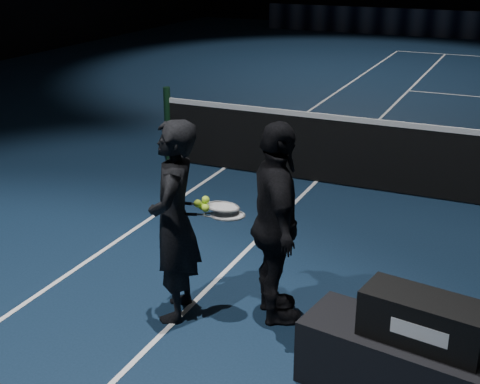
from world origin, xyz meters
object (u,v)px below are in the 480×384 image
object	(u,v)px
player_bench	(418,371)
player_a	(174,222)
racket_bag	(424,319)
player_b	(276,224)
racket_lower	(228,215)
racket_upper	(222,207)
tennis_balls	(204,205)

from	to	relation	value
player_bench	player_a	distance (m)	2.24
racket_bag	player_b	size ratio (longest dim) A/B	0.48
racket_bag	player_b	bearing A→B (deg)	163.39
racket_lower	racket_upper	bearing A→B (deg)	141.34
player_bench	racket_lower	size ratio (longest dim) A/B	2.45
player_a	racket_lower	xyz separation A→B (m)	(0.42, 0.16, 0.07)
player_bench	racket_lower	distance (m)	1.91
player_bench	player_b	xyz separation A→B (m)	(-1.33, 0.65, 0.62)
player_bench	racket_upper	distance (m)	1.99
player_bench	racket_bag	bearing A→B (deg)	0.00
player_a	racket_upper	world-z (taller)	player_a
racket_bag	player_a	bearing A→B (deg)	-179.97
racket_upper	tennis_balls	bearing A→B (deg)	-170.43
racket_bag	player_b	distance (m)	1.49
racket_upper	tennis_balls	distance (m)	0.15
racket_upper	player_b	bearing A→B (deg)	-9.08
player_b	tennis_balls	xyz separation A→B (m)	(-0.56, -0.20, 0.16)
tennis_balls	player_bench	bearing A→B (deg)	-13.38
player_a	tennis_balls	xyz separation A→B (m)	(0.24, 0.09, 0.16)
racket_bag	player_a	size ratio (longest dim) A/B	0.48
racket_lower	racket_upper	world-z (taller)	racket_upper
player_b	player_a	bearing A→B (deg)	78.38
player_b	racket_lower	xyz separation A→B (m)	(-0.38, -0.14, 0.07)
tennis_balls	player_a	bearing A→B (deg)	-158.56
player_bench	player_b	distance (m)	1.60
racket_bag	racket_upper	xyz separation A→B (m)	(-1.76, 0.53, 0.33)
player_bench	tennis_balls	world-z (taller)	tennis_balls
player_a	player_b	bearing A→B (deg)	93.37
racket_bag	tennis_balls	size ratio (longest dim) A/B	6.93
player_bench	tennis_balls	size ratio (longest dim) A/B	13.87
racket_bag	racket_upper	distance (m)	1.87
player_bench	player_a	size ratio (longest dim) A/B	0.96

